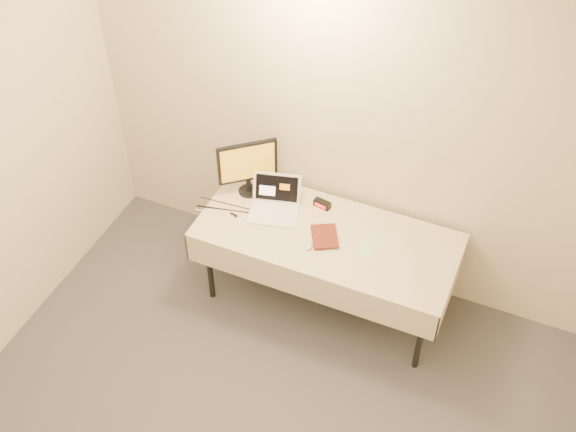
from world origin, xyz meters
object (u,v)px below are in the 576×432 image
at_px(laptop, 275,203).
at_px(table, 327,241).
at_px(monitor, 247,164).
at_px(book, 313,227).

bearing_deg(laptop, table, -26.39).
relative_size(monitor, book, 1.92).
distance_m(table, book, 0.21).
height_order(table, laptop, laptop).
distance_m(table, monitor, 0.80).
bearing_deg(table, laptop, 168.28).
height_order(table, book, book).
xyz_separation_m(laptop, monitor, (-0.26, 0.10, 0.21)).
height_order(monitor, book, monitor).
bearing_deg(monitor, laptop, -60.19).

